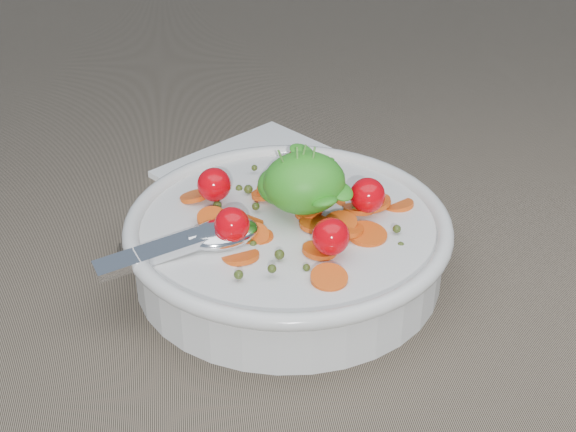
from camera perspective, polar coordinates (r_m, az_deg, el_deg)
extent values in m
plane|color=#726451|center=(0.57, -1.37, -5.62)|extent=(6.00, 6.00, 0.00)
cylinder|color=silver|center=(0.58, 0.00, -2.29)|extent=(0.22, 0.22, 0.04)
torus|color=silver|center=(0.57, 0.00, -0.51)|extent=(0.23, 0.23, 0.01)
cylinder|color=silver|center=(0.59, 0.00, -3.79)|extent=(0.11, 0.11, 0.01)
cylinder|color=brown|center=(0.58, 0.00, -2.29)|extent=(0.20, 0.20, 0.03)
cylinder|color=#DF5312|center=(0.60, -6.60, 1.41)|extent=(0.03, 0.03, 0.01)
cylinder|color=#DF5312|center=(0.54, -3.39, -2.92)|extent=(0.04, 0.04, 0.01)
cylinder|color=#DF5312|center=(0.57, 1.47, 0.41)|extent=(0.03, 0.03, 0.01)
cylinder|color=#DF5312|center=(0.59, 6.08, 0.91)|extent=(0.03, 0.03, 0.01)
cylinder|color=#DF5312|center=(0.60, 4.54, 0.99)|extent=(0.03, 0.03, 0.01)
cylinder|color=#DF5312|center=(0.61, 2.47, 2.30)|extent=(0.03, 0.03, 0.01)
cylinder|color=#DF5312|center=(0.56, 3.70, -0.59)|extent=(0.03, 0.03, 0.01)
cylinder|color=#DF5312|center=(0.55, -2.06, -1.66)|extent=(0.03, 0.03, 0.01)
cylinder|color=#DF5312|center=(0.55, 4.12, -0.89)|extent=(0.03, 0.03, 0.01)
cylinder|color=#DF5312|center=(0.60, -1.64, 1.59)|extent=(0.03, 0.03, 0.01)
cylinder|color=#DF5312|center=(0.58, 5.05, 0.49)|extent=(0.03, 0.03, 0.01)
cylinder|color=#DF5312|center=(0.62, -5.41, 2.05)|extent=(0.04, 0.04, 0.01)
cylinder|color=#DF5312|center=(0.55, -2.56, -1.45)|extent=(0.03, 0.03, 0.01)
cylinder|color=#DF5312|center=(0.57, -2.91, -0.56)|extent=(0.03, 0.03, 0.01)
cylinder|color=#DF5312|center=(0.54, 2.28, -2.46)|extent=(0.03, 0.03, 0.01)
cylinder|color=#DF5312|center=(0.56, 5.67, -1.31)|extent=(0.03, 0.03, 0.01)
cylinder|color=#DF5312|center=(0.57, -5.44, -0.13)|extent=(0.02, 0.03, 0.01)
cylinder|color=#DF5312|center=(0.60, 0.20, 1.73)|extent=(0.04, 0.04, 0.01)
cylinder|color=#DF5312|center=(0.60, -0.97, 2.00)|extent=(0.03, 0.03, 0.01)
cylinder|color=#DF5312|center=(0.51, 2.95, -4.43)|extent=(0.03, 0.03, 0.01)
cylinder|color=#DF5312|center=(0.60, 7.72, 0.76)|extent=(0.04, 0.03, 0.01)
cylinder|color=#DF5312|center=(0.56, 1.89, -0.56)|extent=(0.03, 0.03, 0.00)
sphere|color=#364416|center=(0.62, -5.43, 2.82)|extent=(0.01, 0.01, 0.01)
sphere|color=#364416|center=(0.60, -2.84, 1.91)|extent=(0.01, 0.01, 0.01)
sphere|color=#364416|center=(0.58, 4.78, 0.46)|extent=(0.01, 0.01, 0.01)
sphere|color=#364416|center=(0.55, 8.02, -2.08)|extent=(0.01, 0.01, 0.01)
sphere|color=#364416|center=(0.53, -0.61, -2.76)|extent=(0.01, 0.01, 0.01)
sphere|color=#364416|center=(0.61, -3.50, 1.99)|extent=(0.01, 0.01, 0.01)
sphere|color=#364416|center=(0.59, 2.02, 0.58)|extent=(0.01, 0.01, 0.01)
sphere|color=#364416|center=(0.59, -5.05, 0.77)|extent=(0.01, 0.01, 0.01)
sphere|color=#364416|center=(0.51, -1.15, -3.77)|extent=(0.01, 0.01, 0.01)
sphere|color=#364416|center=(0.55, -2.49, -2.01)|extent=(0.01, 0.01, 0.01)
sphere|color=#364416|center=(0.63, -2.41, 3.44)|extent=(0.00, 0.00, 0.00)
sphere|color=#364416|center=(0.52, 1.32, -3.69)|extent=(0.00, 0.00, 0.00)
sphere|color=#364416|center=(0.64, -0.14, 3.90)|extent=(0.00, 0.00, 0.00)
sphere|color=#364416|center=(0.51, -3.53, -4.19)|extent=(0.01, 0.01, 0.01)
sphere|color=#364416|center=(0.58, -2.31, 0.69)|extent=(0.01, 0.01, 0.01)
sphere|color=#364416|center=(0.56, 7.74, -0.92)|extent=(0.01, 0.01, 0.01)
sphere|color=#C7000A|center=(0.57, 5.67, 1.47)|extent=(0.03, 0.03, 0.03)
sphere|color=#C7000A|center=(0.61, 0.87, 3.77)|extent=(0.02, 0.02, 0.02)
sphere|color=#C7000A|center=(0.59, -5.28, 2.24)|extent=(0.02, 0.02, 0.02)
sphere|color=#C7000A|center=(0.54, -4.01, -0.62)|extent=(0.02, 0.02, 0.02)
sphere|color=#C7000A|center=(0.53, 3.07, -1.47)|extent=(0.03, 0.03, 0.03)
ellipsoid|color=green|center=(0.56, 1.17, 2.39)|extent=(0.06, 0.05, 0.04)
ellipsoid|color=green|center=(0.57, -0.50, 2.19)|extent=(0.03, 0.03, 0.03)
ellipsoid|color=green|center=(0.54, 2.61, 1.00)|extent=(0.02, 0.02, 0.01)
ellipsoid|color=green|center=(0.57, 0.11, 2.56)|extent=(0.02, 0.02, 0.02)
ellipsoid|color=green|center=(0.56, 1.57, 3.13)|extent=(0.02, 0.02, 0.01)
ellipsoid|color=green|center=(0.57, 2.08, 3.76)|extent=(0.02, 0.02, 0.01)
ellipsoid|color=green|center=(0.56, 2.69, 3.36)|extent=(0.02, 0.02, 0.01)
ellipsoid|color=green|center=(0.55, 2.14, 1.71)|extent=(0.02, 0.02, 0.02)
ellipsoid|color=green|center=(0.57, 1.50, 2.92)|extent=(0.03, 0.03, 0.02)
ellipsoid|color=green|center=(0.56, 0.82, 3.05)|extent=(0.03, 0.03, 0.02)
ellipsoid|color=green|center=(0.55, 1.93, 3.13)|extent=(0.02, 0.02, 0.02)
ellipsoid|color=green|center=(0.56, 0.97, 3.17)|extent=(0.02, 0.03, 0.02)
ellipsoid|color=green|center=(0.56, 1.37, 3.11)|extent=(0.03, 0.02, 0.02)
ellipsoid|color=green|center=(0.57, -0.08, 3.58)|extent=(0.02, 0.02, 0.02)
ellipsoid|color=green|center=(0.58, 1.00, 4.63)|extent=(0.03, 0.03, 0.01)
ellipsoid|color=green|center=(0.58, 2.46, 3.72)|extent=(0.03, 0.03, 0.02)
ellipsoid|color=green|center=(0.57, 0.24, 3.21)|extent=(0.03, 0.03, 0.02)
ellipsoid|color=green|center=(0.57, 1.33, 4.33)|extent=(0.02, 0.02, 0.01)
ellipsoid|color=green|center=(0.56, 0.61, 3.04)|extent=(0.02, 0.02, 0.02)
ellipsoid|color=green|center=(0.55, -0.30, 1.84)|extent=(0.02, 0.02, 0.02)
ellipsoid|color=green|center=(0.55, 2.04, 3.04)|extent=(0.02, 0.02, 0.02)
ellipsoid|color=green|center=(0.58, 1.02, 4.09)|extent=(0.02, 0.02, 0.02)
ellipsoid|color=green|center=(0.56, 3.82, 1.75)|extent=(0.02, 0.02, 0.01)
cylinder|color=#4C8C33|center=(0.56, -0.09, 3.20)|extent=(0.01, 0.01, 0.04)
cylinder|color=#4C8C33|center=(0.55, 0.70, 2.97)|extent=(0.00, 0.01, 0.04)
cylinder|color=#4C8C33|center=(0.56, 0.83, 3.28)|extent=(0.01, 0.00, 0.04)
cylinder|color=#4C8C33|center=(0.55, 1.59, 3.03)|extent=(0.01, 0.01, 0.04)
ellipsoid|color=silver|center=(0.55, -4.63, -1.24)|extent=(0.06, 0.05, 0.02)
cube|color=silver|center=(0.54, -8.60, -2.29)|extent=(0.10, 0.05, 0.01)
cylinder|color=silver|center=(0.54, -6.20, -1.57)|extent=(0.02, 0.01, 0.01)
cube|color=white|center=(0.72, -1.94, 3.19)|extent=(0.20, 0.20, 0.01)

